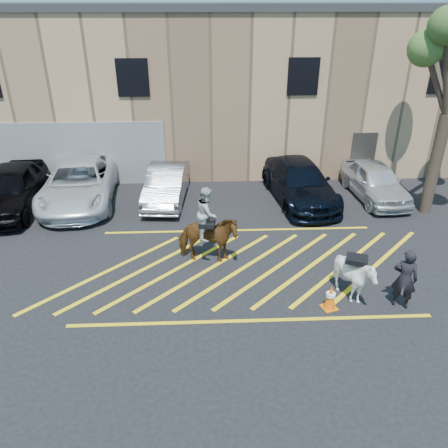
{
  "coord_description": "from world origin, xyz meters",
  "views": [
    {
      "loc": [
        -1.11,
        -11.68,
        7.42
      ],
      "look_at": [
        -0.58,
        0.2,
        1.3
      ],
      "focal_mm": 35.0,
      "sensor_mm": 36.0,
      "label": 1
    }
  ],
  "objects_px": {
    "car_silver_sedan": "(166,184)",
    "car_blue_suv": "(299,182)",
    "saddled_white": "(354,277)",
    "traffic_cone": "(331,297)",
    "mounted_bay": "(208,233)",
    "car_black_suv": "(10,189)",
    "handler": "(405,279)",
    "car_white_pickup": "(80,182)",
    "car_white_suv": "(375,181)"
  },
  "relations": [
    {
      "from": "car_white_pickup",
      "to": "saddled_white",
      "type": "xyz_separation_m",
      "value": [
        9.09,
        -7.08,
        -0.09
      ]
    },
    {
      "from": "car_black_suv",
      "to": "traffic_cone",
      "type": "distance_m",
      "value": 12.85
    },
    {
      "from": "mounted_bay",
      "to": "car_white_pickup",
      "type": "bearing_deg",
      "value": 136.2
    },
    {
      "from": "mounted_bay",
      "to": "handler",
      "type": "bearing_deg",
      "value": -25.63
    },
    {
      "from": "car_black_suv",
      "to": "mounted_bay",
      "type": "bearing_deg",
      "value": -33.19
    },
    {
      "from": "handler",
      "to": "mounted_bay",
      "type": "height_order",
      "value": "mounted_bay"
    },
    {
      "from": "car_white_pickup",
      "to": "saddled_white",
      "type": "distance_m",
      "value": 11.52
    },
    {
      "from": "car_black_suv",
      "to": "handler",
      "type": "bearing_deg",
      "value": -31.8
    },
    {
      "from": "car_white_pickup",
      "to": "car_silver_sedan",
      "type": "distance_m",
      "value": 3.51
    },
    {
      "from": "car_silver_sedan",
      "to": "saddled_white",
      "type": "height_order",
      "value": "saddled_white"
    },
    {
      "from": "car_silver_sedan",
      "to": "car_blue_suv",
      "type": "bearing_deg",
      "value": 2.6
    },
    {
      "from": "handler",
      "to": "mounted_bay",
      "type": "xyz_separation_m",
      "value": [
        -5.18,
        2.48,
        0.15
      ]
    },
    {
      "from": "car_black_suv",
      "to": "car_white_pickup",
      "type": "distance_m",
      "value": 2.6
    },
    {
      "from": "handler",
      "to": "car_white_pickup",
      "type": "bearing_deg",
      "value": -9.17
    },
    {
      "from": "car_black_suv",
      "to": "saddled_white",
      "type": "relative_size",
      "value": 3.09
    },
    {
      "from": "car_white_pickup",
      "to": "car_silver_sedan",
      "type": "xyz_separation_m",
      "value": [
        3.51,
        -0.06,
        -0.12
      ]
    },
    {
      "from": "car_blue_suv",
      "to": "mounted_bay",
      "type": "relative_size",
      "value": 2.11
    },
    {
      "from": "car_white_pickup",
      "to": "traffic_cone",
      "type": "relative_size",
      "value": 8.06
    },
    {
      "from": "car_white_pickup",
      "to": "mounted_bay",
      "type": "height_order",
      "value": "mounted_bay"
    },
    {
      "from": "car_white_pickup",
      "to": "mounted_bay",
      "type": "xyz_separation_m",
      "value": [
        5.14,
        -4.93,
        0.2
      ]
    },
    {
      "from": "car_blue_suv",
      "to": "traffic_cone",
      "type": "distance_m",
      "value": 7.27
    },
    {
      "from": "saddled_white",
      "to": "car_blue_suv",
      "type": "bearing_deg",
      "value": 91.12
    },
    {
      "from": "car_white_pickup",
      "to": "car_white_suv",
      "type": "relative_size",
      "value": 1.37
    },
    {
      "from": "car_black_suv",
      "to": "saddled_white",
      "type": "xyz_separation_m",
      "value": [
        11.6,
        -6.41,
        -0.13
      ]
    },
    {
      "from": "mounted_bay",
      "to": "traffic_cone",
      "type": "distance_m",
      "value": 4.16
    },
    {
      "from": "car_black_suv",
      "to": "handler",
      "type": "xyz_separation_m",
      "value": [
        12.83,
        -6.75,
        0.0
      ]
    },
    {
      "from": "traffic_cone",
      "to": "handler",
      "type": "bearing_deg",
      "value": 1.04
    },
    {
      "from": "handler",
      "to": "car_silver_sedan",
      "type": "bearing_deg",
      "value": -20.69
    },
    {
      "from": "car_white_suv",
      "to": "handler",
      "type": "xyz_separation_m",
      "value": [
        -1.81,
        -7.24,
        0.14
      ]
    },
    {
      "from": "car_blue_suv",
      "to": "saddled_white",
      "type": "distance_m",
      "value": 6.86
    },
    {
      "from": "traffic_cone",
      "to": "car_blue_suv",
      "type": "bearing_deg",
      "value": 85.5
    },
    {
      "from": "saddled_white",
      "to": "handler",
      "type": "bearing_deg",
      "value": -15.54
    },
    {
      "from": "handler",
      "to": "car_blue_suv",
      "type": "bearing_deg",
      "value": -52.74
    },
    {
      "from": "car_silver_sedan",
      "to": "mounted_bay",
      "type": "distance_m",
      "value": 5.15
    },
    {
      "from": "car_silver_sedan",
      "to": "saddled_white",
      "type": "bearing_deg",
      "value": -47.27
    },
    {
      "from": "car_blue_suv",
      "to": "car_white_pickup",
      "type": "bearing_deg",
      "value": 171.16
    },
    {
      "from": "car_silver_sedan",
      "to": "car_blue_suv",
      "type": "xyz_separation_m",
      "value": [
        5.45,
        -0.15,
        0.07
      ]
    },
    {
      "from": "handler",
      "to": "traffic_cone",
      "type": "xyz_separation_m",
      "value": [
        -1.94,
        -0.04,
        -0.5
      ]
    },
    {
      "from": "saddled_white",
      "to": "car_white_suv",
      "type": "bearing_deg",
      "value": 66.18
    },
    {
      "from": "car_silver_sedan",
      "to": "traffic_cone",
      "type": "bearing_deg",
      "value": -52.37
    },
    {
      "from": "car_silver_sedan",
      "to": "car_blue_suv",
      "type": "relative_size",
      "value": 0.8
    },
    {
      "from": "handler",
      "to": "saddled_white",
      "type": "distance_m",
      "value": 1.29
    },
    {
      "from": "car_white_suv",
      "to": "mounted_bay",
      "type": "bearing_deg",
      "value": -149.87
    },
    {
      "from": "car_silver_sedan",
      "to": "mounted_bay",
      "type": "relative_size",
      "value": 1.68
    },
    {
      "from": "car_white_pickup",
      "to": "car_black_suv",
      "type": "bearing_deg",
      "value": -169.9
    },
    {
      "from": "car_black_suv",
      "to": "car_white_suv",
      "type": "height_order",
      "value": "car_black_suv"
    },
    {
      "from": "car_blue_suv",
      "to": "handler",
      "type": "distance_m",
      "value": 7.34
    },
    {
      "from": "car_white_pickup",
      "to": "car_blue_suv",
      "type": "bearing_deg",
      "value": -6.1
    },
    {
      "from": "car_white_suv",
      "to": "car_blue_suv",
      "type": "bearing_deg",
      "value": 176.52
    },
    {
      "from": "car_white_pickup",
      "to": "mounted_bay",
      "type": "bearing_deg",
      "value": -48.55
    }
  ]
}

